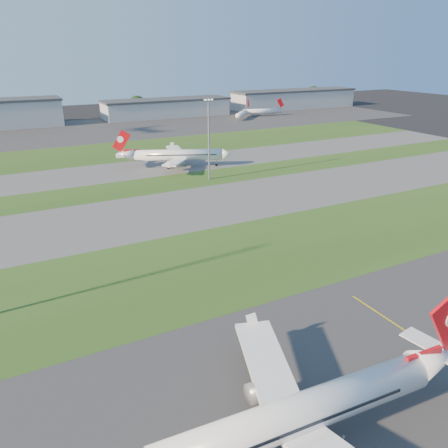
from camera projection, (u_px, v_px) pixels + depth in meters
grass_strip_a at (260, 253)px, 90.97m from camera, size 300.00×34.00×0.01m
taxiway_a at (196, 207)px, 118.21m from camera, size 300.00×32.00×0.01m
grass_strip_b at (164, 184)px, 138.85m from camera, size 300.00×18.00×0.01m
taxiway_b at (143, 168)px, 157.01m from camera, size 300.00×26.00×0.01m
grass_strip_c at (119, 151)px, 184.26m from camera, size 300.00×40.00×0.01m
apron_far at (90, 130)px, 233.79m from camera, size 400.00×80.00×0.01m
airliner_parked at (303, 414)px, 45.12m from camera, size 39.57×33.51×12.34m
airliner_taxiing at (178, 155)px, 157.51m from camera, size 36.88×31.34×12.22m
mini_jet_near at (243, 113)px, 273.83m from camera, size 21.12×21.78×9.48m
mini_jet_far at (263, 111)px, 282.71m from camera, size 28.59×6.36×9.48m
light_mast_centre at (209, 134)px, 138.16m from camera, size 3.20×0.70×25.80m
hangar_east at (167, 108)px, 280.00m from camera, size 81.60×23.00×11.20m
hangar_far_east at (294, 99)px, 322.40m from camera, size 96.90×23.00×13.20m
tree_mid_west at (40, 112)px, 256.94m from camera, size 9.90×9.90×10.80m
tree_mid_east at (137, 105)px, 284.71m from camera, size 11.55×11.55×12.60m
tree_east at (239, 101)px, 315.37m from camera, size 10.45×10.45×11.40m
tree_far_east at (313, 94)px, 348.13m from camera, size 12.65×12.65×13.80m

